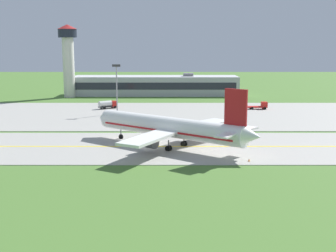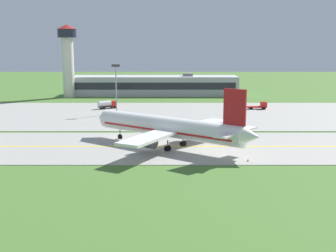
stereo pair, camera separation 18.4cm
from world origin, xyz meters
name	(u,v)px [view 2 (the right image)]	position (x,y,z in m)	size (l,w,h in m)	color
ground_plane	(150,147)	(0.00, 0.00, 0.00)	(500.00, 500.00, 0.00)	#47702D
taxiway_strip	(150,147)	(0.00, 0.00, 0.05)	(240.00, 28.00, 0.10)	#9E9B93
apron_pad	(190,114)	(10.00, 42.00, 0.05)	(140.00, 52.00, 0.10)	#9E9B93
taxiway_centreline	(150,146)	(0.00, 0.00, 0.11)	(220.00, 0.60, 0.01)	yellow
airplane_lead	(170,127)	(4.06, -0.68, 4.13)	(33.71, 29.09, 12.70)	white
service_truck_baggage	(108,104)	(-15.83, 53.88, 1.53)	(6.06, 5.17, 2.65)	red
service_truck_fuel	(260,106)	(33.12, 52.77, 1.18)	(6.47, 2.52, 2.59)	red
terminal_building	(156,85)	(-1.44, 94.05, 3.88)	(66.85, 13.80, 8.94)	#B2B2B7
control_tower	(68,54)	(-35.13, 86.19, 16.84)	(7.60, 7.60, 28.06)	silver
apron_light_mast	(117,83)	(-11.57, 43.23, 9.33)	(2.40, 0.50, 14.70)	gray
traffic_cone_near_edge	(248,160)	(17.90, -11.70, 0.30)	(0.44, 0.44, 0.60)	orange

